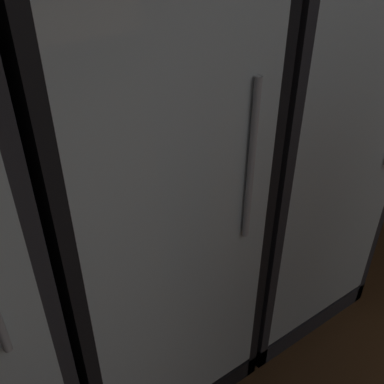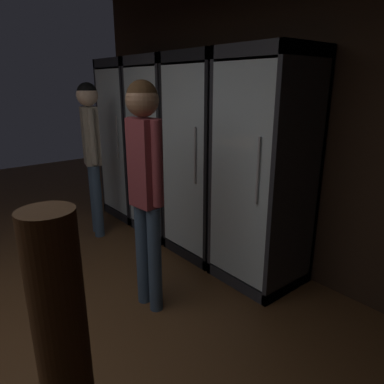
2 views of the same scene
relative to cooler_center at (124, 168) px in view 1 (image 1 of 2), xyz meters
name	(u,v)px [view 1 (image 1 of 2)]	position (x,y,z in m)	size (l,w,h in m)	color
cooler_center	(124,168)	(0.00, 0.00, 0.00)	(0.69, 0.65, 1.97)	black
cooler_right	(283,114)	(0.72, 0.00, 0.00)	(0.69, 0.65, 1.97)	#2B2B30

